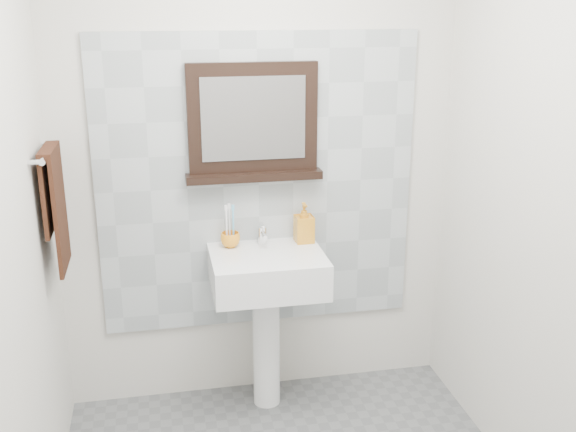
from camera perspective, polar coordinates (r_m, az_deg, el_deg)
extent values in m
cube|color=silver|center=(3.38, -2.58, 4.36)|extent=(2.00, 0.01, 2.50)
cube|color=silver|center=(1.40, 11.98, -16.63)|extent=(2.00, 0.01, 2.50)
cube|color=silver|center=(2.35, -23.05, -3.22)|extent=(0.01, 2.20, 2.50)
cube|color=silver|center=(2.73, 22.45, -0.26)|extent=(0.01, 2.20, 2.50)
cube|color=#A3ACB0|center=(3.39, -2.52, 2.67)|extent=(1.60, 0.02, 1.50)
cylinder|color=white|center=(3.54, -1.85, -10.79)|extent=(0.14, 0.14, 0.68)
cube|color=white|center=(3.30, -1.75, -4.71)|extent=(0.55, 0.44, 0.18)
cylinder|color=silver|center=(3.26, -1.70, -3.63)|extent=(0.32, 0.32, 0.02)
cylinder|color=#4C4C4F|center=(3.25, -1.70, -3.45)|extent=(0.04, 0.04, 0.00)
cylinder|color=silver|center=(3.39, -2.19, -1.66)|extent=(0.04, 0.04, 0.09)
cylinder|color=silver|center=(3.35, -2.07, -1.58)|extent=(0.02, 0.10, 0.02)
cube|color=silver|center=(3.39, -2.24, -0.78)|extent=(0.02, 0.07, 0.01)
imported|color=orange|center=(3.37, -4.90, -2.02)|extent=(0.12, 0.12, 0.08)
cylinder|color=white|center=(3.33, -5.22, -1.01)|extent=(0.01, 0.01, 0.19)
cube|color=white|center=(3.30, -5.27, 0.69)|extent=(0.01, 0.01, 0.03)
cylinder|color=#5EAFD8|center=(3.34, -4.65, -0.96)|extent=(0.01, 0.01, 0.19)
cube|color=#5EAFD8|center=(3.31, -4.69, 0.73)|extent=(0.01, 0.01, 0.03)
cylinder|color=white|center=(3.36, -4.97, -0.84)|extent=(0.01, 0.01, 0.19)
cube|color=white|center=(3.33, -5.02, 0.84)|extent=(0.01, 0.01, 0.03)
imported|color=#C86117|center=(3.41, 1.37, -0.57)|extent=(0.10, 0.10, 0.20)
cube|color=black|center=(3.30, -3.01, 8.32)|extent=(0.63, 0.06, 0.53)
cube|color=#99999E|center=(3.26, -2.93, 8.23)|extent=(0.51, 0.01, 0.40)
cube|color=black|center=(3.33, -2.87, 3.41)|extent=(0.67, 0.11, 0.04)
cylinder|color=silver|center=(3.05, -19.62, 5.13)|extent=(0.03, 0.40, 0.03)
cylinder|color=silver|center=(2.87, -20.70, 4.28)|extent=(0.05, 0.02, 0.02)
cylinder|color=silver|center=(3.24, -19.71, 5.81)|extent=(0.05, 0.02, 0.02)
cube|color=black|center=(3.11, -18.75, 0.31)|extent=(0.02, 0.30, 0.52)
cube|color=black|center=(3.09, -19.64, 1.85)|extent=(0.02, 0.30, 0.34)
cube|color=black|center=(3.05, -19.63, 5.22)|extent=(0.06, 0.30, 0.03)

